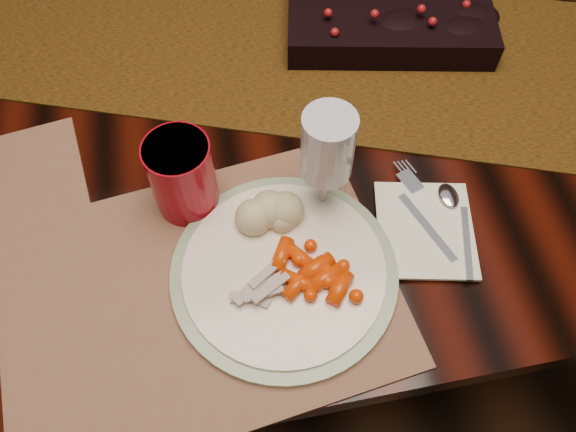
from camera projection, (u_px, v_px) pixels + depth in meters
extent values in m
plane|color=black|center=(281.00, 282.00, 1.54)|extent=(5.00, 5.00, 0.00)
cube|color=black|center=(279.00, 210.00, 1.22)|extent=(1.80, 1.00, 0.75)
cube|color=black|center=(234.00, 40.00, 0.95)|extent=(1.89, 1.02, 0.00)
cube|color=#936B53|center=(199.00, 294.00, 0.71)|extent=(0.53, 0.42, 0.00)
cylinder|color=white|center=(284.00, 271.00, 0.71)|extent=(0.30, 0.30, 0.02)
cube|color=white|center=(425.00, 229.00, 0.75)|extent=(0.16, 0.17, 0.01)
cylinder|color=maroon|center=(182.00, 176.00, 0.73)|extent=(0.09, 0.09, 0.12)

